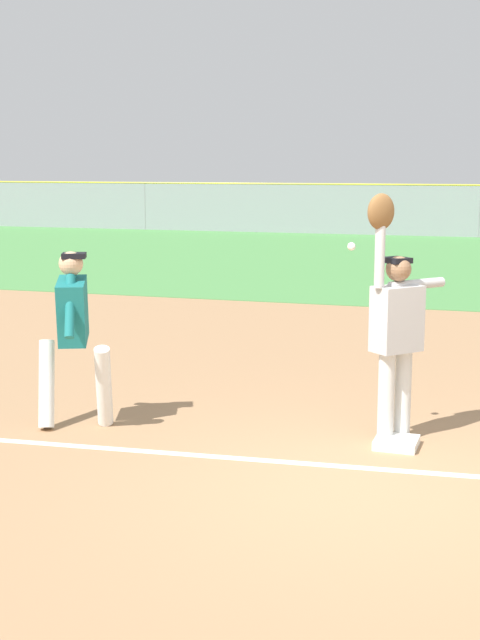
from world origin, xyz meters
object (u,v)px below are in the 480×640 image
at_px(first_base, 396,443).
at_px(runner, 73,327).
at_px(baseball, 351,246).
at_px(parked_car_red, 403,212).
at_px(fielder, 395,322).
at_px(parked_car_white, 272,210).

relative_size(first_base, runner, 0.22).
bearing_deg(runner, baseball, -14.15).
bearing_deg(runner, parked_car_red, 67.75).
xyz_separation_m(fielder, parked_car_white, (-8.12, 26.50, -0.45)).
bearing_deg(parked_car_white, runner, -72.94).
distance_m(fielder, baseball, 0.80).
bearing_deg(fielder, parked_car_red, -41.18).
relative_size(parked_car_white, parked_car_red, 1.03).
distance_m(first_base, parked_car_red, 26.76).
bearing_deg(parked_car_red, parked_car_white, -178.56).
bearing_deg(parked_car_red, first_base, -81.45).
height_order(fielder, runner, fielder).
xyz_separation_m(first_base, runner, (-3.06, -0.30, 0.96)).
relative_size(runner, baseball, 23.24).
distance_m(fielder, parked_car_white, 27.72).
xyz_separation_m(baseball, parked_car_white, (-7.72, 26.60, -1.13)).
bearing_deg(fielder, baseball, 56.48).
bearing_deg(baseball, first_base, -7.61).
bearing_deg(fielder, first_base, 154.31).
bearing_deg(parked_car_red, baseball, -82.42).
height_order(fielder, parked_car_red, fielder).
height_order(fielder, baseball, fielder).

